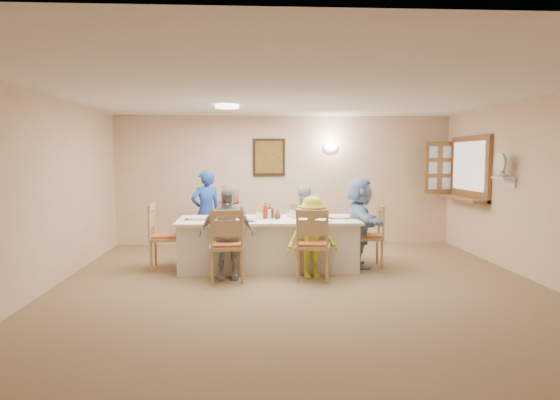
{
  "coord_description": "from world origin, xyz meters",
  "views": [
    {
      "loc": [
        -0.62,
        -6.19,
        1.72
      ],
      "look_at": [
        -0.2,
        1.4,
        1.05
      ],
      "focal_mm": 32.0,
      "sensor_mm": 36.0,
      "label": 1
    }
  ],
  "objects": [
    {
      "name": "placemat_fr",
      "position": [
        0.22,
        0.98,
        0.76
      ],
      "size": [
        0.36,
        0.27,
        0.01
      ],
      "primitive_type": "cube",
      "color": "#472B19",
      "rests_on": "dining_table"
    },
    {
      "name": "dining_table",
      "position": [
        -0.38,
        1.4,
        0.38
      ],
      "size": [
        2.74,
        1.16,
        0.76
      ],
      "primitive_type": "cube",
      "color": "white",
      "rests_on": "ground"
    },
    {
      "name": "wall_picture",
      "position": [
        -0.3,
        3.46,
        1.7
      ],
      "size": [
        0.62,
        0.05,
        0.72
      ],
      "color": "black",
      "rests_on": "room_walls"
    },
    {
      "name": "chair_front_right",
      "position": [
        0.22,
        0.6,
        0.51
      ],
      "size": [
        0.56,
        0.56,
        1.01
      ],
      "primitive_type": null,
      "rotation": [
        0.0,
        0.0,
        2.96
      ],
      "color": "tan",
      "rests_on": "ground"
    },
    {
      "name": "placemat_le",
      "position": [
        -1.48,
        1.4,
        0.76
      ],
      "size": [
        0.34,
        0.25,
        0.01
      ],
      "primitive_type": "cube",
      "color": "#472B19",
      "rests_on": "dining_table"
    },
    {
      "name": "plate_fr",
      "position": [
        0.22,
        0.98,
        0.77
      ],
      "size": [
        0.23,
        0.23,
        0.01
      ],
      "primitive_type": "cylinder",
      "color": "white",
      "rests_on": "dining_table"
    },
    {
      "name": "napkin_fr",
      "position": [
        0.4,
        0.93,
        0.77
      ],
      "size": [
        0.14,
        0.14,
        0.01
      ],
      "primitive_type": "cube",
      "color": "gold",
      "rests_on": "dining_table"
    },
    {
      "name": "ground",
      "position": [
        0.0,
        0.0,
        0.0
      ],
      "size": [
        7.0,
        7.0,
        0.0
      ],
      "primitive_type": "plane",
      "color": "brown"
    },
    {
      "name": "plate_le",
      "position": [
        -1.48,
        1.4,
        0.77
      ],
      "size": [
        0.24,
        0.24,
        0.01
      ],
      "primitive_type": "cylinder",
      "color": "white",
      "rests_on": "dining_table"
    },
    {
      "name": "napkin_re",
      "position": [
        0.92,
        1.35,
        0.77
      ],
      "size": [
        0.14,
        0.14,
        0.01
      ],
      "primitive_type": "cube",
      "color": "gold",
      "rests_on": "dining_table"
    },
    {
      "name": "napkin_le",
      "position": [
        -1.3,
        1.35,
        0.77
      ],
      "size": [
        0.14,
        0.14,
        0.01
      ],
      "primitive_type": "cube",
      "color": "gold",
      "rests_on": "dining_table"
    },
    {
      "name": "placemat_fl",
      "position": [
        -0.98,
        0.98,
        0.76
      ],
      "size": [
        0.33,
        0.24,
        0.01
      ],
      "primitive_type": "cube",
      "color": "#472B19",
      "rests_on": "dining_table"
    },
    {
      "name": "chair_right_end",
      "position": [
        1.17,
        1.4,
        0.48
      ],
      "size": [
        0.49,
        0.49,
        0.97
      ],
      "primitive_type": null,
      "rotation": [
        0.0,
        0.0,
        -1.64
      ],
      "color": "tan",
      "rests_on": "ground"
    },
    {
      "name": "condiment_brown",
      "position": [
        -0.36,
        1.47,
        0.87
      ],
      "size": [
        0.15,
        0.16,
        0.22
      ],
      "primitive_type": "imported",
      "rotation": [
        0.0,
        0.0,
        0.27
      ],
      "color": "#552816",
      "rests_on": "dining_table"
    },
    {
      "name": "bowl_b",
      "position": [
        0.0,
        1.69,
        0.79
      ],
      "size": [
        0.23,
        0.23,
        0.05
      ],
      "primitive_type": "imported",
      "rotation": [
        0.0,
        0.0,
        -0.17
      ],
      "color": "white",
      "rests_on": "dining_table"
    },
    {
      "name": "chair_front_left",
      "position": [
        -0.98,
        0.6,
        0.51
      ],
      "size": [
        0.53,
        0.53,
        1.02
      ],
      "primitive_type": null,
      "rotation": [
        0.0,
        0.0,
        3.24
      ],
      "color": "tan",
      "rests_on": "ground"
    },
    {
      "name": "plate_re",
      "position": [
        0.74,
        1.4,
        0.77
      ],
      "size": [
        0.23,
        0.23,
        0.01
      ],
      "primitive_type": "cylinder",
      "color": "white",
      "rests_on": "dining_table"
    },
    {
      "name": "plate_fl",
      "position": [
        -0.98,
        0.98,
        0.77
      ],
      "size": [
        0.25,
        0.25,
        0.02
      ],
      "primitive_type": "cylinder",
      "color": "white",
      "rests_on": "dining_table"
    },
    {
      "name": "caregiver",
      "position": [
        -1.43,
        2.55,
        0.74
      ],
      "size": [
        0.81,
        0.76,
        1.48
      ],
      "primitive_type": "imported",
      "rotation": [
        0.0,
        0.0,
        3.57
      ],
      "color": "blue",
      "rests_on": "ground"
    },
    {
      "name": "chair_back_left",
      "position": [
        -0.98,
        2.2,
        0.49
      ],
      "size": [
        0.51,
        0.51,
        0.97
      ],
      "primitive_type": null,
      "rotation": [
        0.0,
        0.0,
        0.11
      ],
      "color": "tan",
      "rests_on": "ground"
    },
    {
      "name": "plate_br",
      "position": [
        0.22,
        1.82,
        0.77
      ],
      "size": [
        0.23,
        0.23,
        0.01
      ],
      "primitive_type": "cylinder",
      "color": "white",
      "rests_on": "dining_table"
    },
    {
      "name": "napkin_fl",
      "position": [
        -0.8,
        0.93,
        0.77
      ],
      "size": [
        0.15,
        0.15,
        0.01
      ],
      "primitive_type": "cube",
      "color": "gold",
      "rests_on": "dining_table"
    },
    {
      "name": "chair_back_right",
      "position": [
        0.22,
        2.2,
        0.45
      ],
      "size": [
        0.44,
        0.44,
        0.9
      ],
      "primitive_type": null,
      "rotation": [
        0.0,
        0.0,
        0.02
      ],
      "color": "tan",
      "rests_on": "ground"
    },
    {
      "name": "diner_front_left",
      "position": [
        -0.98,
        0.72,
        0.65
      ],
      "size": [
        0.81,
        0.44,
        1.29
      ],
      "primitive_type": "imported",
      "rotation": [
        0.0,
        0.0,
        0.08
      ],
      "color": "#A8A8A8",
      "rests_on": "ground"
    },
    {
      "name": "napkin_br",
      "position": [
        0.4,
        1.77,
        0.77
      ],
      "size": [
        0.13,
        0.13,
        0.01
      ],
      "primitive_type": "cube",
      "color": "gold",
      "rests_on": "dining_table"
    },
    {
      "name": "plate_bl",
      "position": [
        -0.98,
        1.82,
        0.77
      ],
      "size": [
        0.23,
        0.23,
        0.01
      ],
      "primitive_type": "cylinder",
      "color": "white",
      "rests_on": "dining_table"
    },
    {
      "name": "napkin_bl",
      "position": [
        -0.8,
        1.77,
        0.77
      ],
      "size": [
        0.13,
        0.13,
        0.01
      ],
      "primitive_type": "cube",
      "color": "gold",
      "rests_on": "dining_table"
    },
    {
      "name": "placemat_re",
      "position": [
        0.74,
        1.4,
        0.76
      ],
      "size": [
        0.35,
        0.26,
        0.01
      ],
      "primitive_type": "cube",
      "color": "#472B19",
      "rests_on": "dining_table"
    },
    {
      "name": "drinking_glass",
      "position": [
        -0.53,
        1.45,
        0.82
      ],
      "size": [
        0.06,
        0.06,
        0.1
      ],
      "primitive_type": "cylinder",
      "color": "silver",
      "rests_on": "dining_table"
    },
    {
      "name": "room_walls",
      "position": [
        0.0,
        0.0,
        1.51
      ],
      "size": [
        7.0,
        7.0,
        7.0
      ],
      "color": "beige",
      "rests_on": "ground"
    },
    {
      "name": "diner_back_left",
      "position": [
        -0.98,
        2.08,
        0.64
      ],
      "size": [
        0.66,
        0.46,
        1.28
      ],
      "primitive_type": "imported",
      "rotation": [
        0.0,
        0.0,
        3.18
      ],
      "color": "brown",
      "rests_on": "ground"
    },
    {
      "name": "placemat_br",
      "position": [
        0.22,
        1.82,
        0.76
      ],
      "size": [
        0.37,
        0.27,
        0.01
      ],
      "primitive_type": "cube",
      "color": "#472B19",
      "rests_on": "dining_table"
    },
    {
      "name": "placemat_bl",
      "position": [
        -0.98,
        1.82,
        0.76
      ],
      "size": [
        0.32,
        0.24,
        0.01
      ],
      "primitive_type": "cube",
      "color": "#472B19",
      "rests_on": "dining_table"
    },
    {
      "name": "teacup_a",
      "position": [
        -1.18,
        1.09,
        0.8
      ],
      "size": [
        0.16,
        0.16,
        0.08
      ],
      "primitive_type": "imported",
      "rotation": [
        0.0,
        0.0,
        0.24
      ],
      "color": "white",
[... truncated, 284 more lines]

